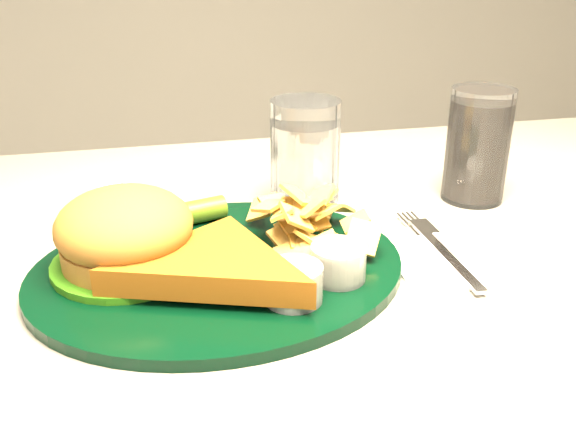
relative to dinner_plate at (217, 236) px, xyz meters
name	(u,v)px	position (x,y,z in m)	size (l,w,h in m)	color
dinner_plate	(217,236)	(0.00, 0.00, 0.00)	(0.35, 0.29, 0.08)	black
water_glass	(305,155)	(0.12, 0.14, 0.02)	(0.08, 0.08, 0.12)	white
cola_glass	(478,145)	(0.32, 0.12, 0.03)	(0.07, 0.07, 0.13)	black
fork_napkin	(448,257)	(0.22, -0.03, -0.03)	(0.12, 0.15, 0.01)	white
spoon	(100,258)	(-0.11, 0.05, -0.03)	(0.04, 0.15, 0.01)	white
ramekin	(115,195)	(-0.10, 0.19, -0.03)	(0.04, 0.04, 0.02)	white
wrapped_straw	(277,218)	(0.08, 0.11, -0.04)	(0.18, 0.06, 0.01)	white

